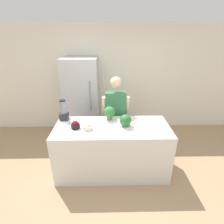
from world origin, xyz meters
TOP-DOWN VIEW (x-y plane):
  - ground_plane at (0.00, 0.00)m, footprint 14.00×14.00m
  - wall_back at (0.00, 2.16)m, footprint 8.00×0.06m
  - counter_island at (0.00, 0.41)m, footprint 1.96×0.83m
  - refrigerator at (-0.69, 1.74)m, footprint 0.78×0.75m
  - person at (0.08, 1.02)m, footprint 0.53×0.26m
  - cutting_board at (0.23, 0.43)m, footprint 0.39×0.28m
  - watermelon at (0.22, 0.41)m, footprint 0.20×0.20m
  - bowl_cherries at (-0.61, 0.37)m, footprint 0.15×0.15m
  - bowl_cream at (-0.40, 0.32)m, footprint 0.16×0.16m
  - blender at (-0.87, 0.71)m, footprint 0.15×0.15m
  - potted_plant at (-0.04, 0.68)m, footprint 0.20×0.20m

SIDE VIEW (x-z plane):
  - ground_plane at x=0.00m, z-range 0.00..0.00m
  - counter_island at x=0.00m, z-range 0.00..0.91m
  - person at x=0.08m, z-range 0.02..1.65m
  - cutting_board at x=0.23m, z-range 0.91..0.93m
  - refrigerator at x=-0.69m, z-range 0.00..1.89m
  - bowl_cream at x=-0.40m, z-range 0.90..1.02m
  - bowl_cherries at x=-0.61m, z-range 0.90..1.04m
  - watermelon at x=0.22m, z-range 0.93..1.13m
  - potted_plant at x=-0.04m, z-range 0.93..1.18m
  - blender at x=-0.87m, z-range 0.88..1.26m
  - wall_back at x=0.00m, z-range 0.00..2.60m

